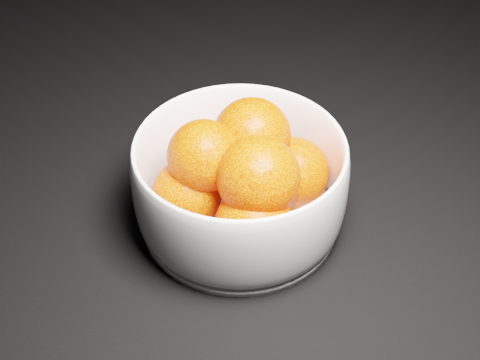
% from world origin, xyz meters
% --- Properties ---
extents(bowl, '(0.19, 0.19, 0.09)m').
position_xyz_m(bowl, '(0.15, 0.25, 0.05)').
color(bowl, white).
rests_on(bowl, ground).
extents(orange_pile, '(0.14, 0.14, 0.11)m').
position_xyz_m(orange_pile, '(0.15, 0.25, 0.06)').
color(orange_pile, '#FF430C').
rests_on(orange_pile, bowl).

